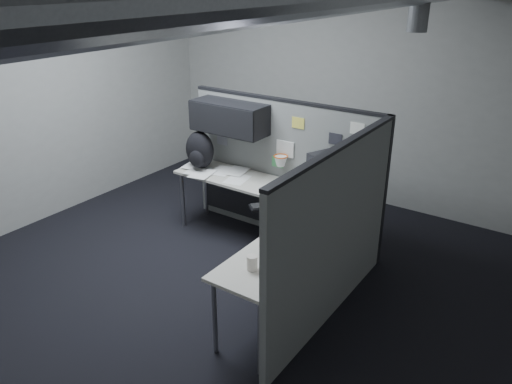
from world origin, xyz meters
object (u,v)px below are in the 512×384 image
Objects in this scene: monitor at (336,178)px; backpack at (199,151)px; desk at (272,209)px; keyboard at (270,206)px; phone at (289,249)px.

monitor reaches higher than backpack.
backpack is (-1.75, -0.06, -0.04)m from monitor.
monitor is at bearing 28.97° from desk.
monitor is at bearing 43.47° from keyboard.
phone is at bearing -50.13° from desk.
keyboard is at bearing 117.89° from phone.
backpack is at bearing 157.20° from keyboard.
monitor reaches higher than desk.
phone is (0.71, -0.85, 0.15)m from desk.
desk is 0.74m from monitor.
monitor is 1.39× the size of keyboard.
desk is at bearing 115.10° from phone.
backpack is (-1.29, 0.44, 0.20)m from keyboard.
monitor is 1.75m from backpack.
phone reaches higher than keyboard.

